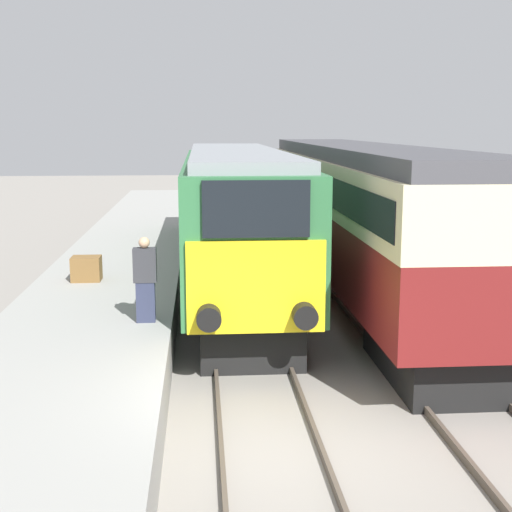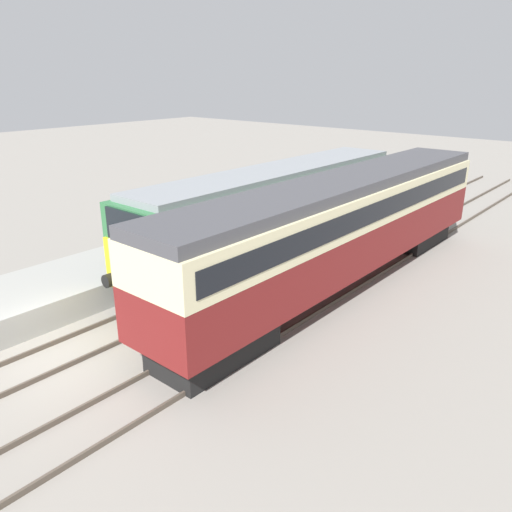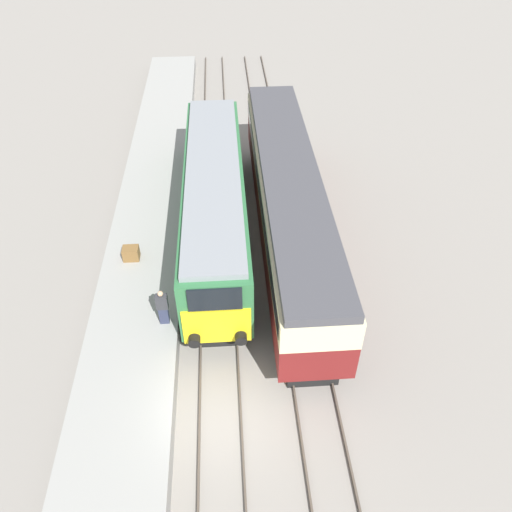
% 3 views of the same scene
% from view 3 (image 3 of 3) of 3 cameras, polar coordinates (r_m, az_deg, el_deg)
% --- Properties ---
extents(ground_plane, '(120.00, 120.00, 0.00)m').
position_cam_3_polar(ground_plane, '(18.21, -4.07, -18.19)').
color(ground_plane, gray).
extents(platform_left, '(3.50, 50.00, 0.93)m').
position_cam_3_polar(platform_left, '(23.34, -12.56, -0.57)').
color(platform_left, gray).
rests_on(platform_left, ground_plane).
extents(rails_near_track, '(1.51, 60.00, 0.14)m').
position_cam_3_polar(rails_near_track, '(21.15, -4.30, -6.37)').
color(rails_near_track, '#4C4238').
rests_on(rails_near_track, ground_plane).
extents(rails_far_track, '(1.50, 60.00, 0.14)m').
position_cam_3_polar(rails_far_track, '(21.33, 4.91, -5.90)').
color(rails_far_track, '#4C4238').
rests_on(rails_far_track, ground_plane).
extents(locomotive, '(2.70, 15.15, 4.03)m').
position_cam_3_polar(locomotive, '(23.52, -4.73, 6.34)').
color(locomotive, black).
rests_on(locomotive, ground_plane).
extents(passenger_carriage, '(2.75, 17.77, 4.16)m').
position_cam_3_polar(passenger_carriage, '(23.20, 3.72, 6.60)').
color(passenger_carriage, black).
rests_on(passenger_carriage, ground_plane).
extents(person_on_platform, '(0.44, 0.26, 1.66)m').
position_cam_3_polar(person_on_platform, '(19.30, -10.62, -5.76)').
color(person_on_platform, '#2D334C').
rests_on(person_on_platform, platform_left).
extents(luggage_crate, '(0.70, 0.56, 0.60)m').
position_cam_3_polar(luggage_crate, '(22.71, -14.09, 0.30)').
color(luggage_crate, brown).
rests_on(luggage_crate, platform_left).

